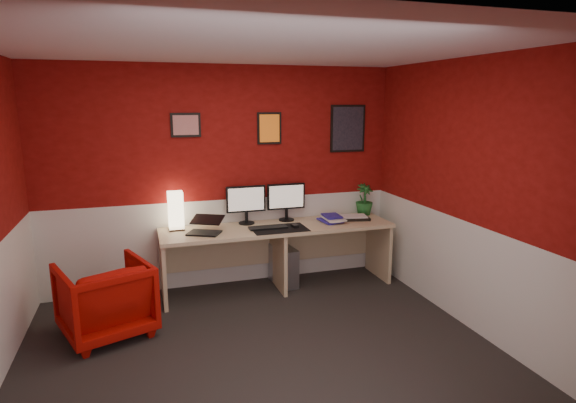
# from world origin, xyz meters

# --- Properties ---
(ground) EXTENTS (4.00, 3.50, 0.01)m
(ground) POSITION_xyz_m (0.00, 0.00, 0.00)
(ground) COLOR black
(ground) RESTS_ON ground
(ceiling) EXTENTS (4.00, 3.50, 0.01)m
(ceiling) POSITION_xyz_m (0.00, 0.00, 2.50)
(ceiling) COLOR white
(ceiling) RESTS_ON ground
(wall_back) EXTENTS (4.00, 0.01, 2.50)m
(wall_back) POSITION_xyz_m (0.00, 1.75, 1.25)
(wall_back) COLOR maroon
(wall_back) RESTS_ON ground
(wall_front) EXTENTS (4.00, 0.01, 2.50)m
(wall_front) POSITION_xyz_m (0.00, -1.75, 1.25)
(wall_front) COLOR maroon
(wall_front) RESTS_ON ground
(wall_right) EXTENTS (0.01, 3.50, 2.50)m
(wall_right) POSITION_xyz_m (2.00, 0.00, 1.25)
(wall_right) COLOR maroon
(wall_right) RESTS_ON ground
(wainscot_back) EXTENTS (4.00, 0.01, 1.00)m
(wainscot_back) POSITION_xyz_m (0.00, 1.75, 0.50)
(wainscot_back) COLOR silver
(wainscot_back) RESTS_ON ground
(wainscot_right) EXTENTS (0.01, 3.50, 1.00)m
(wainscot_right) POSITION_xyz_m (2.00, 0.00, 0.50)
(wainscot_right) COLOR silver
(wainscot_right) RESTS_ON ground
(desk) EXTENTS (2.60, 0.65, 0.73)m
(desk) POSITION_xyz_m (0.55, 1.41, 0.36)
(desk) COLOR tan
(desk) RESTS_ON ground
(shoji_lamp) EXTENTS (0.16, 0.16, 0.40)m
(shoji_lamp) POSITION_xyz_m (-0.55, 1.60, 0.93)
(shoji_lamp) COLOR #FFE5B2
(shoji_lamp) RESTS_ON desk
(laptop) EXTENTS (0.40, 0.36, 0.22)m
(laptop) POSITION_xyz_m (-0.29, 1.34, 0.84)
(laptop) COLOR black
(laptop) RESTS_ON desk
(monitor_left) EXTENTS (0.45, 0.06, 0.58)m
(monitor_left) POSITION_xyz_m (0.23, 1.62, 1.02)
(monitor_left) COLOR black
(monitor_left) RESTS_ON desk
(monitor_right) EXTENTS (0.45, 0.06, 0.58)m
(monitor_right) POSITION_xyz_m (0.72, 1.63, 1.02)
(monitor_right) COLOR black
(monitor_right) RESTS_ON desk
(desk_mat) EXTENTS (0.60, 0.38, 0.01)m
(desk_mat) POSITION_xyz_m (0.53, 1.29, 0.73)
(desk_mat) COLOR black
(desk_mat) RESTS_ON desk
(keyboard) EXTENTS (0.42, 0.14, 0.02)m
(keyboard) POSITION_xyz_m (0.41, 1.33, 0.74)
(keyboard) COLOR black
(keyboard) RESTS_ON desk_mat
(mouse) EXTENTS (0.07, 0.11, 0.03)m
(mouse) POSITION_xyz_m (0.71, 1.29, 0.75)
(mouse) COLOR black
(mouse) RESTS_ON desk_mat
(book_bottom) EXTENTS (0.24, 0.31, 0.03)m
(book_bottom) POSITION_xyz_m (1.07, 1.40, 0.74)
(book_bottom) COLOR #2A2197
(book_bottom) RESTS_ON desk
(book_middle) EXTENTS (0.22, 0.30, 0.02)m
(book_middle) POSITION_xyz_m (1.10, 1.39, 0.77)
(book_middle) COLOR silver
(book_middle) RESTS_ON book_bottom
(book_top) EXTENTS (0.20, 0.26, 0.02)m
(book_top) POSITION_xyz_m (1.11, 1.43, 0.79)
(book_top) COLOR #2A2197
(book_top) RESTS_ON book_middle
(zen_tray) EXTENTS (0.39, 0.31, 0.03)m
(zen_tray) POSITION_xyz_m (1.49, 1.45, 0.74)
(zen_tray) COLOR black
(zen_tray) RESTS_ON desk
(potted_plant) EXTENTS (0.25, 0.25, 0.38)m
(potted_plant) POSITION_xyz_m (1.72, 1.63, 0.92)
(potted_plant) COLOR #19591E
(potted_plant) RESTS_ON desk
(pc_tower) EXTENTS (0.25, 0.47, 0.45)m
(pc_tower) POSITION_xyz_m (0.64, 1.50, 0.23)
(pc_tower) COLOR #99999E
(pc_tower) RESTS_ON ground
(armchair) EXTENTS (0.95, 0.97, 0.69)m
(armchair) POSITION_xyz_m (-1.27, 0.81, 0.34)
(armchair) COLOR #A90D07
(armchair) RESTS_ON ground
(art_left) EXTENTS (0.32, 0.02, 0.26)m
(art_left) POSITION_xyz_m (-0.39, 1.74, 1.85)
(art_left) COLOR red
(art_left) RESTS_ON wall_back
(art_center) EXTENTS (0.28, 0.02, 0.36)m
(art_center) POSITION_xyz_m (0.54, 1.74, 1.80)
(art_center) COLOR orange
(art_center) RESTS_ON wall_back
(art_right) EXTENTS (0.44, 0.02, 0.56)m
(art_right) POSITION_xyz_m (1.52, 1.74, 1.78)
(art_right) COLOR black
(art_right) RESTS_ON wall_back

